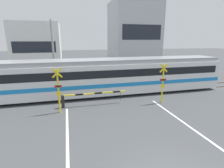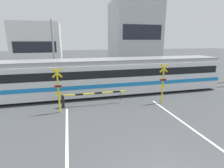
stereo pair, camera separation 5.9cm
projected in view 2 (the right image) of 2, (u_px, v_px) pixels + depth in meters
name	position (u px, v px, depth m)	size (l,w,h in m)	color
rail_track_near	(107.00, 96.00, 15.47)	(50.00, 0.10, 0.08)	#5B564C
rail_track_far	(103.00, 91.00, 16.81)	(50.00, 0.10, 0.08)	#5B564C
road_stripe_left	(67.00, 166.00, 6.91)	(0.14, 12.19, 0.01)	white
road_stripe_right	(211.00, 142.00, 8.52)	(0.14, 12.19, 0.01)	white
commuter_train	(109.00, 75.00, 15.83)	(21.21, 2.97, 3.20)	silver
crossing_barrier_near	(83.00, 96.00, 13.02)	(4.88, 0.20, 0.98)	black
crossing_barrier_far	(119.00, 78.00, 19.34)	(4.88, 0.20, 0.98)	black
crossing_signal_left	(58.00, 88.00, 11.61)	(0.68, 0.15, 3.11)	yellow
crossing_signal_right	(163.00, 82.00, 13.43)	(0.68, 0.15, 3.11)	yellow
pedestrian	(104.00, 71.00, 21.93)	(0.38, 0.23, 1.76)	#33384C
building_left_of_street	(39.00, 49.00, 25.63)	(6.25, 6.90, 7.12)	white
building_right_of_street	(134.00, 36.00, 28.67)	(7.17, 6.90, 10.71)	#B2B7BC
utility_pole_streetside	(54.00, 52.00, 19.40)	(0.22, 0.22, 6.95)	gray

